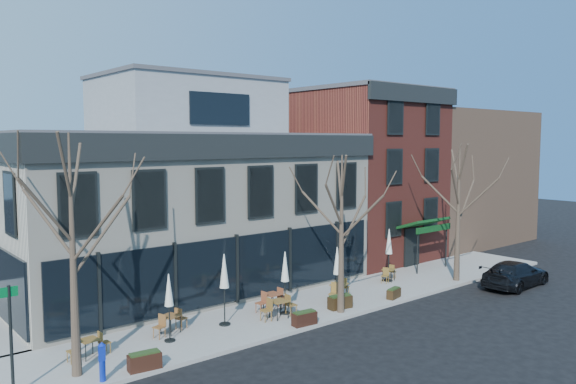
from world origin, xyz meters
TOP-DOWN VIEW (x-y plane):
  - ground at (0.00, 0.00)m, footprint 120.00×120.00m
  - sidewalk_front at (3.25, -2.15)m, footprint 33.50×4.70m
  - corner_building at (0.07, 5.07)m, footprint 18.39×10.39m
  - red_brick_building at (13.00, 4.98)m, footprint 8.20×11.78m
  - bg_building at (23.00, 6.00)m, footprint 12.00×12.00m
  - tree_corner at (-8.49, -3.20)m, footprint 3.93×3.98m
  - tree_mid at (3.01, -3.90)m, footprint 3.50×3.55m
  - tree_right at (12.01, -3.90)m, footprint 3.72×3.77m
  - sign_pole at (-10.50, -3.50)m, footprint 0.50×0.10m
  - parked_sedan at (13.71, -6.39)m, footprint 4.90×2.16m
  - call_box at (-8.03, -4.20)m, footprint 0.27×0.26m
  - cafe_set_0 at (-7.65, -2.00)m, footprint 1.60×0.69m
  - cafe_set_1 at (-4.22, -1.54)m, footprint 1.74×0.95m
  - cafe_set_2 at (0.31, -2.80)m, footprint 1.82×0.76m
  - cafe_set_3 at (0.80, -1.73)m, footprint 1.80×0.75m
  - cafe_set_4 at (4.27, -2.52)m, footprint 1.88×1.19m
  - cafe_set_5 at (9.00, -1.61)m, footprint 1.58×0.90m
  - umbrella_0 at (-4.67, -2.32)m, footprint 0.42×0.42m
  - umbrella_1 at (-1.99, -2.07)m, footprint 0.48×0.48m
  - umbrella_2 at (0.91, -2.50)m, footprint 0.45×0.45m
  - umbrella_3 at (3.70, -2.94)m, footprint 0.44×0.44m
  - umbrella_4 at (8.97, -1.62)m, footprint 0.46×0.46m
  - planter_0 at (-6.59, -4.20)m, footprint 1.14×0.57m
  - planter_1 at (0.56, -4.20)m, footprint 1.10×0.52m
  - planter_2 at (3.34, -3.51)m, footprint 1.18×0.60m
  - planter_3 at (6.58, -3.98)m, footprint 0.96×0.56m

SIDE VIEW (x-z plane):
  - ground at x=0.00m, z-range 0.00..0.00m
  - sidewalk_front at x=3.25m, z-range 0.00..0.15m
  - planter_3 at x=6.58m, z-range 0.15..0.65m
  - planter_1 at x=0.56m, z-range 0.15..0.74m
  - planter_0 at x=-6.59m, z-range 0.15..0.76m
  - planter_2 at x=3.34m, z-range 0.15..0.78m
  - cafe_set_5 at x=9.00m, z-range 0.16..0.98m
  - cafe_set_0 at x=-7.65m, z-range 0.16..0.99m
  - cafe_set_1 at x=-4.22m, z-range 0.16..1.06m
  - cafe_set_3 at x=0.80m, z-range 0.16..1.10m
  - cafe_set_2 at x=0.31m, z-range 0.16..1.11m
  - cafe_set_4 at x=4.27m, z-range 0.16..1.14m
  - parked_sedan at x=13.71m, z-range 0.00..1.40m
  - call_box at x=-8.03m, z-range 0.19..1.48m
  - umbrella_0 at x=-4.67m, z-range 0.69..3.32m
  - sign_pole at x=-10.50m, z-range 0.37..3.77m
  - umbrella_3 at x=3.70m, z-range 0.71..3.44m
  - umbrella_2 at x=0.91m, z-range 0.72..3.52m
  - umbrella_4 at x=8.97m, z-range 0.74..3.62m
  - umbrella_1 at x=-1.99m, z-range 0.77..3.77m
  - tree_mid at x=3.01m, z-range 0.27..7.31m
  - tree_right at x=12.01m, z-range 0.28..7.76m
  - tree_corner at x=-8.49m, z-range 0.29..8.21m
  - corner_building at x=0.07m, z-range -0.83..10.27m
  - bg_building at x=23.00m, z-range 0.00..10.00m
  - red_brick_building at x=13.00m, z-range 0.05..11.22m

